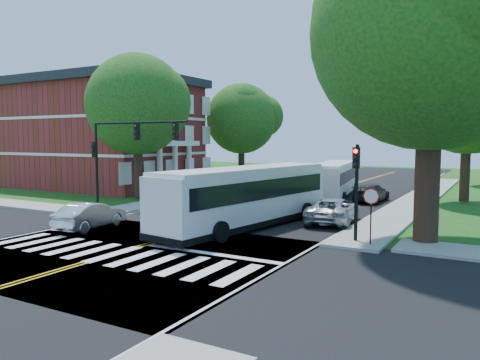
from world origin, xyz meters
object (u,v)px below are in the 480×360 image
Objects in this scene: bus_follow at (334,179)px; suv at (333,210)px; bus_lead at (246,196)px; hatchback at (91,215)px; signal_nw at (124,146)px; signal_ne at (356,179)px; dark_sedan at (371,193)px.

bus_follow is 2.19× the size of suv.
bus_lead is 1.12× the size of bus_follow.
bus_follow is 20.46m from hatchback.
signal_nw is 1.64× the size of hatchback.
signal_ne is 5.83m from suv.
dark_sedan is (3.33, 13.85, -1.04)m from bus_lead.
hatchback is (-13.32, -3.38, -2.24)m from signal_ne.
dark_sedan is at bearing 156.68° from bus_follow.
signal_ne reaches higher than bus_follow.
bus_lead is 2.95× the size of hatchback.
dark_sedan is (-2.96, 14.96, -2.27)m from signal_ne.
signal_ne is at bearing 102.61° from dark_sedan.
dark_sedan is at bearing 53.45° from signal_nw.
bus_follow is 2.44× the size of dark_sedan.
suv is (-2.59, 4.72, -2.23)m from signal_ne.
signal_nw is 14.13m from signal_ne.
signal_nw reaches higher than dark_sedan.
suv reaches higher than hatchback.
bus_follow is 2.62× the size of hatchback.
signal_ne is 0.34× the size of bus_lead.
signal_ne is 1.01× the size of hatchback.
dark_sedan is (3.18, -0.81, -0.85)m from bus_follow.
signal_nw reaches higher than signal_ne.
hatchback is (0.74, -3.37, -3.65)m from signal_nw.
suv is (11.46, 4.73, -3.64)m from signal_nw.
signal_nw is 1.53× the size of dark_sedan.
signal_ne reaches higher than hatchback.
signal_nw is at bearing 54.27° from bus_follow.
bus_follow reaches higher than suv.
signal_nw reaches higher than hatchback.
signal_nw is 1.62× the size of signal_ne.
bus_lead reaches higher than suv.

